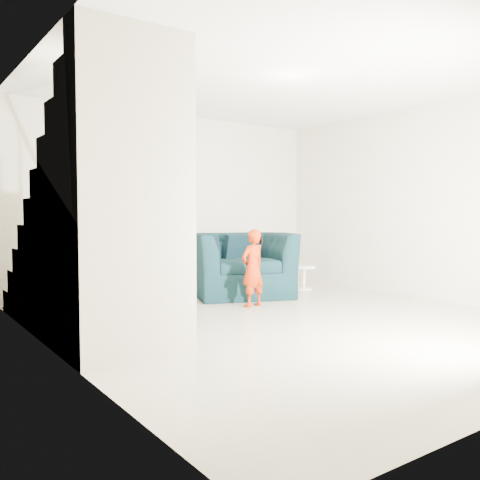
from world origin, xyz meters
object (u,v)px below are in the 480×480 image
Objects in this scene: armchair at (240,264)px; side_table at (304,273)px; toddler at (253,268)px; staircase at (96,240)px.

armchair is 1.18m from side_table.
toddler is (-0.39, -0.82, 0.04)m from armchair.
side_table is 3.96m from staircase.
toddler is 2.64× the size of side_table.
staircase is at bearing 1.04° from toddler.
staircase is (-2.19, -0.42, 0.45)m from toddler.
toddler is at bearing -154.87° from side_table.
side_table is at bearing 17.04° from staircase.
armchair is at bearing -124.97° from toddler.
toddler reaches higher than armchair.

